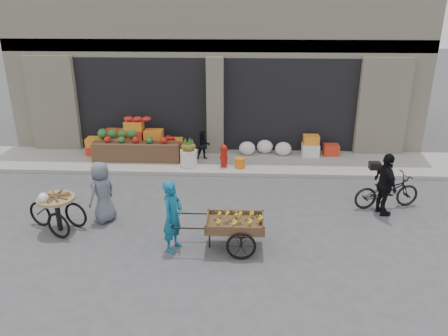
{
  "coord_description": "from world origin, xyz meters",
  "views": [
    {
      "loc": [
        0.93,
        -9.12,
        5.0
      ],
      "look_at": [
        0.47,
        0.9,
        1.1
      ],
      "focal_mm": 35.0,
      "sensor_mm": 36.0,
      "label": 1
    }
  ],
  "objects_px": {
    "pineapple_bin": "(189,158)",
    "seated_person": "(203,145)",
    "cyclist": "(385,185)",
    "fire_hydrant": "(224,155)",
    "bicycle": "(387,191)",
    "vendor_woman": "(173,216)",
    "banana_cart": "(233,222)",
    "vendor_grey": "(102,192)",
    "orange_bucket": "(240,163)",
    "tricycle_cart": "(57,208)"
  },
  "relations": [
    {
      "from": "vendor_woman",
      "to": "pineapple_bin",
      "type": "bearing_deg",
      "value": 23.0
    },
    {
      "from": "orange_bucket",
      "to": "cyclist",
      "type": "xyz_separation_m",
      "value": [
        3.55,
        -2.75,
        0.52
      ]
    },
    {
      "from": "seated_person",
      "to": "vendor_grey",
      "type": "bearing_deg",
      "value": -126.12
    },
    {
      "from": "fire_hydrant",
      "to": "seated_person",
      "type": "distance_m",
      "value": 0.96
    },
    {
      "from": "banana_cart",
      "to": "tricycle_cart",
      "type": "bearing_deg",
      "value": 171.64
    },
    {
      "from": "pineapple_bin",
      "to": "fire_hydrant",
      "type": "xyz_separation_m",
      "value": [
        1.1,
        -0.05,
        0.13
      ]
    },
    {
      "from": "cyclist",
      "to": "fire_hydrant",
      "type": "bearing_deg",
      "value": 43.69
    },
    {
      "from": "seated_person",
      "to": "bicycle",
      "type": "relative_size",
      "value": 0.54
    },
    {
      "from": "orange_bucket",
      "to": "vendor_grey",
      "type": "height_order",
      "value": "vendor_grey"
    },
    {
      "from": "cyclist",
      "to": "pineapple_bin",
      "type": "bearing_deg",
      "value": 49.39
    },
    {
      "from": "tricycle_cart",
      "to": "cyclist",
      "type": "bearing_deg",
      "value": 28.77
    },
    {
      "from": "banana_cart",
      "to": "bicycle",
      "type": "xyz_separation_m",
      "value": [
        3.86,
        2.16,
        -0.18
      ]
    },
    {
      "from": "pineapple_bin",
      "to": "bicycle",
      "type": "relative_size",
      "value": 0.3
    },
    {
      "from": "vendor_grey",
      "to": "cyclist",
      "type": "relative_size",
      "value": 0.95
    },
    {
      "from": "orange_bucket",
      "to": "cyclist",
      "type": "relative_size",
      "value": 0.2
    },
    {
      "from": "tricycle_cart",
      "to": "vendor_grey",
      "type": "xyz_separation_m",
      "value": [
        0.9,
        0.51,
        0.18
      ]
    },
    {
      "from": "pineapple_bin",
      "to": "tricycle_cart",
      "type": "distance_m",
      "value": 4.74
    },
    {
      "from": "fire_hydrant",
      "to": "orange_bucket",
      "type": "distance_m",
      "value": 0.55
    },
    {
      "from": "pineapple_bin",
      "to": "cyclist",
      "type": "relative_size",
      "value": 0.33
    },
    {
      "from": "vendor_grey",
      "to": "bicycle",
      "type": "xyz_separation_m",
      "value": [
        6.96,
        1.05,
        -0.3
      ]
    },
    {
      "from": "bicycle",
      "to": "tricycle_cart",
      "type": "bearing_deg",
      "value": 89.55
    },
    {
      "from": "orange_bucket",
      "to": "tricycle_cart",
      "type": "xyz_separation_m",
      "value": [
        -4.11,
        -3.91,
        0.3
      ]
    },
    {
      "from": "seated_person",
      "to": "vendor_woman",
      "type": "height_order",
      "value": "vendor_woman"
    },
    {
      "from": "banana_cart",
      "to": "vendor_grey",
      "type": "bearing_deg",
      "value": 160.48
    },
    {
      "from": "pineapple_bin",
      "to": "seated_person",
      "type": "height_order",
      "value": "seated_person"
    },
    {
      "from": "seated_person",
      "to": "pineapple_bin",
      "type": "bearing_deg",
      "value": -133.69
    },
    {
      "from": "vendor_woman",
      "to": "cyclist",
      "type": "bearing_deg",
      "value": -49.33
    },
    {
      "from": "fire_hydrant",
      "to": "banana_cart",
      "type": "height_order",
      "value": "banana_cart"
    },
    {
      "from": "bicycle",
      "to": "seated_person",
      "type": "bearing_deg",
      "value": 46.71
    },
    {
      "from": "vendor_woman",
      "to": "vendor_grey",
      "type": "bearing_deg",
      "value": 77.19
    },
    {
      "from": "tricycle_cart",
      "to": "bicycle",
      "type": "distance_m",
      "value": 8.02
    },
    {
      "from": "fire_hydrant",
      "to": "banana_cart",
      "type": "distance_m",
      "value": 4.58
    },
    {
      "from": "pineapple_bin",
      "to": "vendor_grey",
      "type": "distance_m",
      "value": 3.87
    },
    {
      "from": "pineapple_bin",
      "to": "vendor_woman",
      "type": "height_order",
      "value": "vendor_woman"
    },
    {
      "from": "cyclist",
      "to": "vendor_woman",
      "type": "bearing_deg",
      "value": 98.96
    },
    {
      "from": "vendor_grey",
      "to": "bicycle",
      "type": "distance_m",
      "value": 7.05
    },
    {
      "from": "banana_cart",
      "to": "tricycle_cart",
      "type": "xyz_separation_m",
      "value": [
        -4.01,
        0.6,
        -0.07
      ]
    },
    {
      "from": "pineapple_bin",
      "to": "cyclist",
      "type": "bearing_deg",
      "value": -28.94
    },
    {
      "from": "pineapple_bin",
      "to": "banana_cart",
      "type": "relative_size",
      "value": 0.25
    },
    {
      "from": "pineapple_bin",
      "to": "vendor_grey",
      "type": "height_order",
      "value": "vendor_grey"
    },
    {
      "from": "orange_bucket",
      "to": "banana_cart",
      "type": "height_order",
      "value": "banana_cart"
    },
    {
      "from": "seated_person",
      "to": "cyclist",
      "type": "distance_m",
      "value": 5.87
    },
    {
      "from": "orange_bucket",
      "to": "banana_cart",
      "type": "xyz_separation_m",
      "value": [
        -0.1,
        -4.51,
        0.37
      ]
    },
    {
      "from": "orange_bucket",
      "to": "vendor_woman",
      "type": "bearing_deg",
      "value": -106.44
    },
    {
      "from": "seated_person",
      "to": "vendor_woman",
      "type": "bearing_deg",
      "value": -101.69
    },
    {
      "from": "vendor_grey",
      "to": "cyclist",
      "type": "height_order",
      "value": "cyclist"
    },
    {
      "from": "pineapple_bin",
      "to": "fire_hydrant",
      "type": "height_order",
      "value": "fire_hydrant"
    },
    {
      "from": "fire_hydrant",
      "to": "cyclist",
      "type": "bearing_deg",
      "value": -34.63
    },
    {
      "from": "banana_cart",
      "to": "bicycle",
      "type": "relative_size",
      "value": 1.22
    },
    {
      "from": "bicycle",
      "to": "vendor_woman",
      "type": "bearing_deg",
      "value": 102.08
    }
  ]
}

